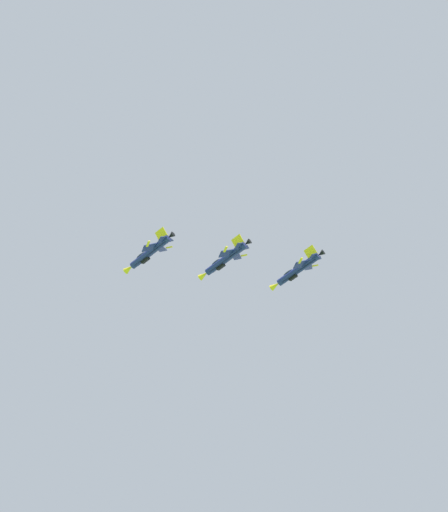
{
  "coord_description": "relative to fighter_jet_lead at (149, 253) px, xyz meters",
  "views": [
    {
      "loc": [
        -5.07,
        -4.12,
        1.89
      ],
      "look_at": [
        27.19,
        68.81,
        137.73
      ],
      "focal_mm": 45.74,
      "sensor_mm": 36.0,
      "label": 1
    }
  ],
  "objects": [
    {
      "name": "fighter_jet_left_wing",
      "position": [
        17.37,
        -5.55,
        0.13
      ],
      "size": [
        9.55,
        14.98,
        6.82
      ],
      "rotation": [
        0.0,
        -0.73,
        0.44
      ],
      "color": "navy"
    },
    {
      "name": "fighter_jet_right_wing",
      "position": [
        34.37,
        -10.46,
        -0.92
      ],
      "size": [
        9.51,
        14.98,
        6.93
      ],
      "rotation": [
        0.0,
        -0.74,
        0.44
      ],
      "color": "navy"
    },
    {
      "name": "fighter_jet_lead",
      "position": [
        0.0,
        0.0,
        0.0
      ],
      "size": [
        9.27,
        14.98,
        7.47
      ],
      "rotation": [
        0.0,
        -0.82,
        0.44
      ],
      "color": "navy"
    }
  ]
}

